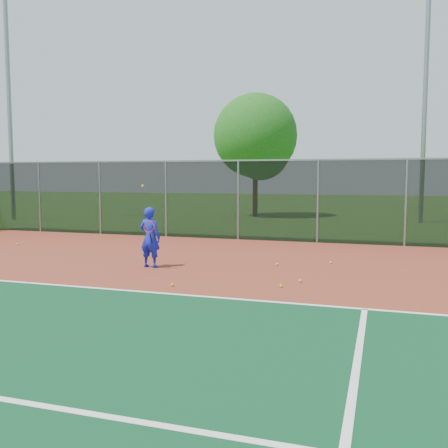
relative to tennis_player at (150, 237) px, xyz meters
name	(u,v)px	position (x,y,z in m)	size (l,w,h in m)	color
ground	(205,355)	(3.58, -5.64, -0.83)	(120.00, 120.00, 0.00)	#2E601B
court_apron	(244,315)	(3.58, -3.64, -0.82)	(30.00, 20.00, 0.02)	maroon
fence_back	(318,200)	(3.58, 6.36, 0.74)	(30.00, 0.06, 3.03)	black
tennis_player	(150,237)	(0.00, 0.00, 0.00)	(0.62, 0.63, 2.19)	#1522C7
practice_ball_0	(172,285)	(1.48, -1.95, -0.77)	(0.07, 0.07, 0.07)	#BFD118
practice_ball_1	(300,281)	(4.09, -0.67, -0.77)	(0.07, 0.07, 0.07)	#BFD118
practice_ball_2	(18,244)	(-6.34, 2.45, -0.77)	(0.07, 0.07, 0.07)	#BFD118
practice_ball_6	(277,264)	(3.16, 1.28, -0.77)	(0.07, 0.07, 0.07)	#BFD118
practice_ball_7	(281,286)	(3.78, -1.32, -0.77)	(0.07, 0.07, 0.07)	#BFD118
practice_ball_8	(331,262)	(4.51, 2.00, -0.77)	(0.07, 0.07, 0.07)	#BFD118
floodlight_nw	(9,87)	(-13.83, 11.01, 6.44)	(0.90, 0.40, 12.97)	gray
floodlight_n	(426,81)	(7.72, 15.97, 6.44)	(0.90, 0.40, 12.97)	gray
tree_back_left	(257,139)	(-1.42, 17.23, 3.77)	(4.99, 4.99, 7.33)	#3C2616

